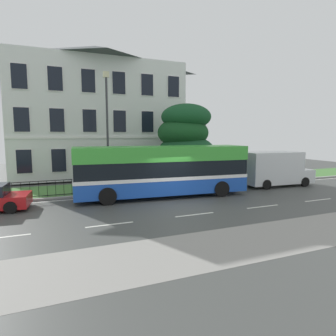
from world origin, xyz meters
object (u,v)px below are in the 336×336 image
(white_panel_van, at_px, (275,169))
(street_lamp_post, at_px, (107,124))
(evergreen_tree, at_px, (185,146))
(single_decker_bus, at_px, (163,170))
(georgian_townhouse, at_px, (97,111))

(white_panel_van, xyz_separation_m, street_lamp_post, (-11.63, 2.56, 3.15))
(evergreen_tree, xyz_separation_m, street_lamp_post, (-6.27, -1.36, 1.57))
(single_decker_bus, relative_size, street_lamp_post, 1.38)
(white_panel_van, relative_size, street_lamp_post, 0.70)
(georgian_townhouse, bearing_deg, single_decker_bus, -79.24)
(single_decker_bus, distance_m, street_lamp_post, 4.85)
(single_decker_bus, relative_size, white_panel_van, 1.97)
(evergreen_tree, height_order, white_panel_van, evergreen_tree)
(georgian_townhouse, xyz_separation_m, evergreen_tree, (5.67, -7.13, -3.08))
(white_panel_van, bearing_deg, single_decker_bus, -175.42)
(evergreen_tree, bearing_deg, white_panel_van, -36.20)
(evergreen_tree, xyz_separation_m, single_decker_bus, (-3.52, -4.19, -1.25))
(single_decker_bus, height_order, white_panel_van, single_decker_bus)
(white_panel_van, height_order, street_lamp_post, street_lamp_post)
(evergreen_tree, xyz_separation_m, white_panel_van, (5.36, -3.92, -1.58))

